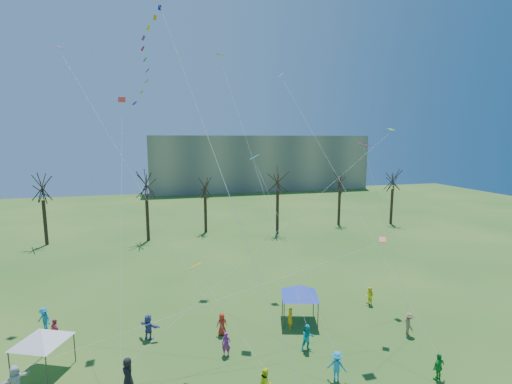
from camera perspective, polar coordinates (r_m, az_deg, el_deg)
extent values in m
cube|color=gray|center=(101.34, 0.53, 4.74)|extent=(60.00, 14.00, 15.00)
cylinder|color=black|center=(55.62, -30.67, -4.25)|extent=(0.44, 0.44, 6.11)
cylinder|color=black|center=(52.11, -16.97, -4.00)|extent=(0.44, 0.44, 6.49)
cylinder|color=black|center=(54.97, -8.08, -3.56)|extent=(0.44, 0.44, 5.56)
cylinder|color=black|center=(53.74, 3.45, -3.23)|extent=(0.44, 0.44, 6.54)
cylinder|color=black|center=(60.76, 13.16, -2.47)|extent=(0.44, 0.44, 5.71)
cylinder|color=black|center=(63.93, 20.87, -2.17)|extent=(0.44, 0.44, 5.90)
cylinder|color=white|center=(18.34, -5.75, 3.42)|extent=(0.02, 0.02, 23.56)
cylinder|color=#3F3F44|center=(27.34, -34.74, -22.03)|extent=(0.09, 0.09, 1.97)
cylinder|color=#3F3F44|center=(25.86, -30.48, -23.50)|extent=(0.09, 0.09, 1.97)
cylinder|color=#3F3F44|center=(28.88, -31.20, -20.04)|extent=(0.09, 0.09, 1.97)
cylinder|color=#3F3F44|center=(27.49, -27.03, -21.23)|extent=(0.09, 0.09, 1.97)
pyramid|color=white|center=(26.71, -31.11, -19.04)|extent=(3.45, 3.45, 0.84)
cylinder|color=#3F3F44|center=(28.42, 4.51, -19.14)|extent=(0.08, 0.08, 2.05)
cylinder|color=#3F3F44|center=(28.66, 9.88, -19.00)|extent=(0.08, 0.08, 2.05)
cylinder|color=#3F3F44|center=(30.69, 4.26, -16.94)|extent=(0.08, 0.08, 2.05)
cylinder|color=#3F3F44|center=(30.91, 9.18, -16.84)|extent=(0.08, 0.08, 2.05)
pyramid|color=blue|center=(29.02, 7.01, -15.36)|extent=(3.77, 3.77, 0.88)
imported|color=#F0FF1A|center=(22.42, 1.53, -28.11)|extent=(0.66, 0.83, 1.67)
imported|color=#1A9AD5|center=(23.95, 12.80, -25.51)|extent=(1.33, 1.18, 1.78)
imported|color=green|center=(25.86, 27.19, -23.62)|extent=(1.06, 0.67, 1.69)
imported|color=white|center=(26.06, -34.09, -23.75)|extent=(1.62, 1.51, 1.82)
imported|color=black|center=(24.08, -19.83, -25.58)|extent=(0.75, 0.98, 1.81)
imported|color=#8A227E|center=(25.60, -4.79, -23.10)|extent=(0.68, 0.54, 1.61)
imported|color=#0DABBA|center=(26.20, 8.29, -22.07)|extent=(0.91, 0.71, 1.83)
imported|color=#967752|center=(29.88, 23.27, -18.81)|extent=(0.89, 1.20, 1.67)
imported|color=#E34B66|center=(30.10, -29.45, -18.85)|extent=(1.02, 1.12, 1.84)
imported|color=#49509F|center=(28.25, -16.82, -19.96)|extent=(1.66, 1.46, 1.82)
imported|color=red|center=(27.84, -5.47, -20.28)|extent=(0.85, 0.60, 1.63)
imported|color=#FFAA0D|center=(28.56, 5.46, -19.51)|extent=(0.41, 0.61, 1.61)
imported|color=#FCF51A|center=(33.39, 17.72, -15.60)|extent=(0.67, 0.82, 1.58)
imported|color=#1685B7|center=(32.34, -30.80, -17.07)|extent=(1.32, 1.19, 1.77)
cube|color=#DF2556|center=(28.90, -20.68, 13.66)|extent=(0.61, 0.70, 0.33)
cylinder|color=white|center=(23.81, -20.74, -4.23)|extent=(0.01, 0.01, 18.90)
cube|color=yellow|center=(22.67, -9.60, -11.54)|extent=(0.78, 0.74, 0.38)
cylinder|color=white|center=(22.11, -4.37, -19.34)|extent=(0.01, 0.01, 7.06)
cube|color=#18B8A4|center=(26.57, -0.26, 5.60)|extent=(0.78, 0.69, 0.37)
cylinder|color=white|center=(24.12, 5.62, -8.72)|extent=(0.01, 0.01, 14.17)
cube|color=#2884E5|center=(36.95, 4.04, 18.15)|extent=(0.74, 0.67, 0.43)
cylinder|color=white|center=(28.81, 13.35, 1.59)|extent=(0.01, 0.01, 26.65)
cube|color=red|center=(27.51, 19.60, -7.18)|extent=(0.68, 0.71, 0.26)
cylinder|color=white|center=(23.79, -5.30, -16.54)|extent=(0.01, 0.01, 24.16)
cube|color=#61C62E|center=(33.89, 20.81, 9.33)|extent=(0.50, 0.63, 0.19)
cylinder|color=white|center=(26.01, 4.99, -4.97)|extent=(0.01, 0.01, 26.80)
cube|color=purple|center=(36.58, -29.04, 19.64)|extent=(0.73, 0.71, 0.28)
cylinder|color=white|center=(28.37, -19.26, 2.77)|extent=(0.01, 0.01, 26.91)
cube|color=#FF9D0D|center=(38.82, -5.85, 21.01)|extent=(0.95, 0.85, 0.27)
cylinder|color=white|center=(30.10, -0.19, 4.25)|extent=(0.01, 0.01, 26.97)
cube|color=#DB24A0|center=(25.63, 16.93, 7.33)|extent=(0.79, 0.63, 0.24)
cylinder|color=white|center=(26.94, 20.30, -6.29)|extent=(0.01, 0.01, 12.72)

